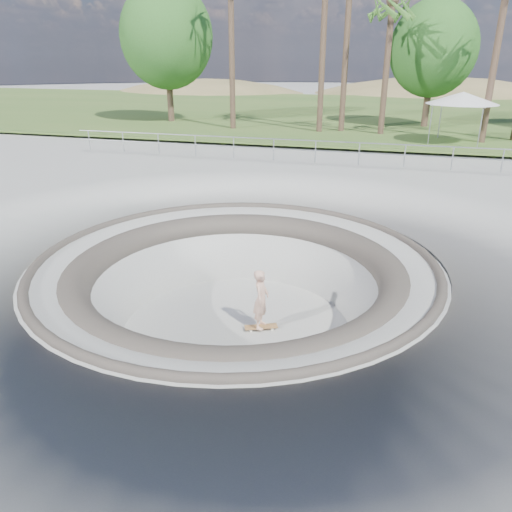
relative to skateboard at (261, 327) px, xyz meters
name	(u,v)px	position (x,y,z in m)	size (l,w,h in m)	color
ground	(236,261)	(-0.68, 0.00, 1.83)	(180.00, 180.00, 0.00)	#A4A49F
skate_bowl	(237,323)	(-0.68, 0.00, 0.00)	(14.00, 14.00, 4.10)	#A4A49F
grass_strip	(358,112)	(-0.68, 34.00, 2.05)	(180.00, 36.00, 0.12)	#3C5E25
distant_hills	(399,151)	(3.10, 57.17, -5.19)	(103.20, 45.00, 28.60)	brown
safety_railing	(315,151)	(-0.68, 12.00, 2.52)	(25.00, 0.06, 1.03)	#969A9E
skateboard	(261,327)	(0.00, 0.00, 0.00)	(0.90, 0.58, 0.09)	olive
skater	(261,299)	(0.00, 0.00, 0.83)	(0.59, 0.39, 1.62)	#D9A68C
canopy_white	(463,98)	(6.08, 19.03, 4.48)	(5.20, 5.20, 2.71)	#969A9E
palm_d	(392,9)	(1.84, 21.30, 9.08)	(2.60, 2.60, 8.32)	brown
bushy_tree_left	(166,36)	(-13.31, 23.51, 7.84)	(6.52, 5.93, 9.41)	brown
bushy_tree_mid	(434,49)	(4.54, 25.66, 7.01)	(5.61, 5.10, 8.09)	brown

